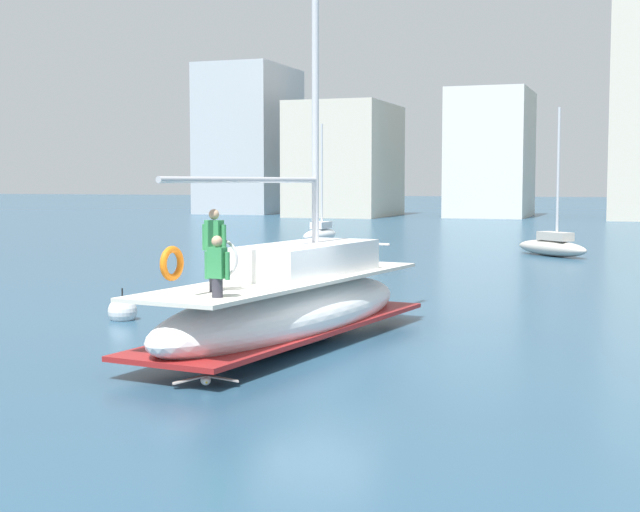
# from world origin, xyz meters

# --- Properties ---
(ground_plane) EXTENTS (400.00, 400.00, 0.00)m
(ground_plane) POSITION_xyz_m (0.00, 0.00, 0.00)
(ground_plane) COLOR #284C66
(main_sailboat) EXTENTS (3.77, 9.85, 13.60)m
(main_sailboat) POSITION_xyz_m (-0.95, 1.00, 0.91)
(main_sailboat) COLOR white
(main_sailboat) RESTS_ON ground
(moored_sloop_near) EXTENTS (1.14, 4.82, 6.95)m
(moored_sloop_near) POSITION_xyz_m (-11.78, 33.68, 0.53)
(moored_sloop_near) COLOR silver
(moored_sloop_near) RESTS_ON ground
(moored_sloop_far) EXTENTS (4.13, 4.10, 7.04)m
(moored_sloop_far) POSITION_xyz_m (2.18, 27.51, 0.52)
(moored_sloop_far) COLOR #B7B2A8
(moored_sloop_far) RESTS_ON ground
(seagull) EXTENTS (1.06, 0.68, 0.17)m
(seagull) POSITION_xyz_m (-0.80, -3.52, 0.14)
(seagull) COLOR silver
(seagull) RESTS_ON ground
(mooring_buoy) EXTENTS (0.75, 0.75, 0.97)m
(mooring_buoy) POSITION_xyz_m (-6.36, 2.89, 0.22)
(mooring_buoy) COLOR silver
(mooring_buoy) RESTS_ON ground
(waterfront_buildings) EXTENTS (83.90, 17.83, 24.63)m
(waterfront_buildings) POSITION_xyz_m (1.73, 75.49, 8.51)
(waterfront_buildings) COLOR #B2B7BC
(waterfront_buildings) RESTS_ON ground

